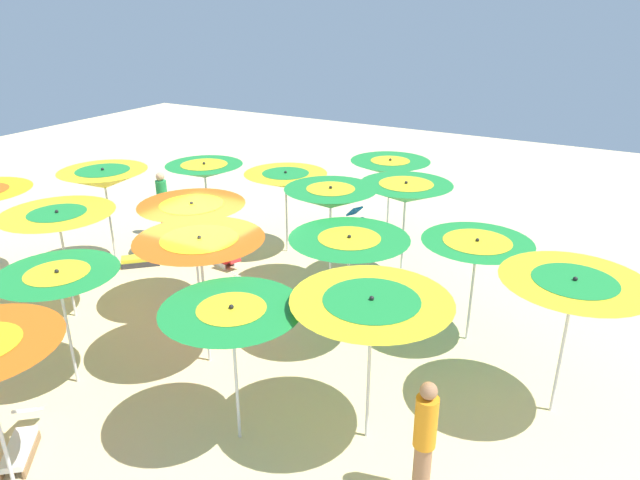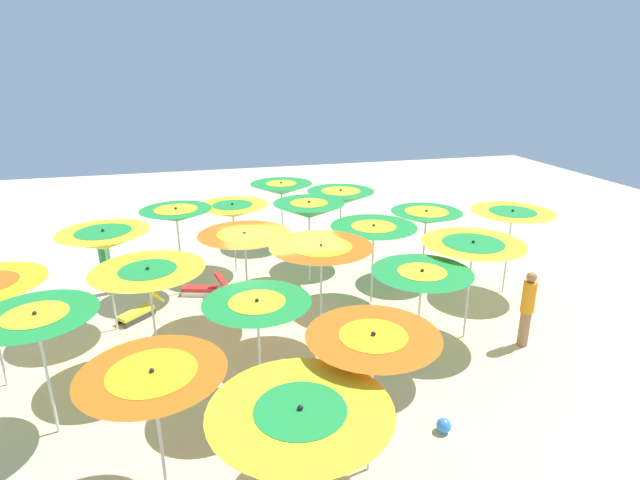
{
  "view_description": "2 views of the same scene",
  "coord_description": "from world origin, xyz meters",
  "px_view_note": "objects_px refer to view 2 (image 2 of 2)",
  "views": [
    {
      "loc": [
        7.87,
        6.91,
        6.2
      ],
      "look_at": [
        -1.81,
        1.52,
        1.58
      ],
      "focal_mm": 32.36,
      "sensor_mm": 36.0,
      "label": 1
    },
    {
      "loc": [
        10.8,
        -1.89,
        6.14
      ],
      "look_at": [
        -2.03,
        1.46,
        1.52
      ],
      "focal_mm": 28.45,
      "sensor_mm": 36.0,
      "label": 2
    }
  ],
  "objects_px": {
    "beach_umbrella_2": "(176,215)",
    "lounger_0": "(258,307)",
    "beach_umbrella_16": "(473,249)",
    "beachgoer_1": "(527,307)",
    "beach_umbrella_0": "(281,189)",
    "beach_umbrella_6": "(309,210)",
    "beach_umbrella_8": "(149,277)",
    "beach_umbrella_17": "(421,281)",
    "beach_umbrella_19": "(300,421)",
    "lounger_4": "(262,238)",
    "beach_umbrella_5": "(341,197)",
    "beach_umbrella_7": "(245,241)",
    "beach_umbrella_14": "(153,383)",
    "lounger_2": "(204,288)",
    "beach_umbrella_3": "(104,240)",
    "beachgoer_0": "(105,261)",
    "beach_umbrella_10": "(426,217)",
    "lounger_1": "(320,442)",
    "beach_umbrella_12": "(321,254)",
    "beach_umbrella_18": "(373,347)",
    "beach_umbrella_9": "(37,326)",
    "beach_umbrella_13": "(257,311)",
    "beach_umbrella_11": "(374,233)",
    "beach_umbrella_1": "(233,211)",
    "lounger_3": "(139,310)",
    "beach_umbrella_15": "(512,217)"
  },
  "relations": [
    {
      "from": "beach_umbrella_10",
      "to": "beach_umbrella_5",
      "type": "bearing_deg",
      "value": -129.52
    },
    {
      "from": "beach_umbrella_16",
      "to": "beachgoer_1",
      "type": "relative_size",
      "value": 1.34
    },
    {
      "from": "beach_umbrella_5",
      "to": "beach_umbrella_17",
      "type": "relative_size",
      "value": 1.08
    },
    {
      "from": "beach_umbrella_5",
      "to": "beach_umbrella_3",
      "type": "bearing_deg",
      "value": -67.15
    },
    {
      "from": "beach_umbrella_3",
      "to": "beach_umbrella_16",
      "type": "bearing_deg",
      "value": 72.97
    },
    {
      "from": "beach_umbrella_18",
      "to": "beach_umbrella_14",
      "type": "bearing_deg",
      "value": -94.15
    },
    {
      "from": "beach_umbrella_17",
      "to": "beachgoer_0",
      "type": "relative_size",
      "value": 1.25
    },
    {
      "from": "beach_umbrella_7",
      "to": "beach_umbrella_19",
      "type": "xyz_separation_m",
      "value": [
        6.41,
        -0.08,
        -0.12
      ]
    },
    {
      "from": "beach_umbrella_0",
      "to": "beach_umbrella_6",
      "type": "distance_m",
      "value": 3.67
    },
    {
      "from": "beach_umbrella_0",
      "to": "beach_umbrella_15",
      "type": "height_order",
      "value": "beach_umbrella_15"
    },
    {
      "from": "beach_umbrella_11",
      "to": "beach_umbrella_3",
      "type": "bearing_deg",
      "value": -91.27
    },
    {
      "from": "beach_umbrella_13",
      "to": "beach_umbrella_2",
      "type": "bearing_deg",
      "value": -165.39
    },
    {
      "from": "beach_umbrella_8",
      "to": "beach_umbrella_11",
      "type": "bearing_deg",
      "value": 110.0
    },
    {
      "from": "beach_umbrella_2",
      "to": "beach_umbrella_3",
      "type": "bearing_deg",
      "value": -42.34
    },
    {
      "from": "beach_umbrella_8",
      "to": "beach_umbrella_14",
      "type": "bearing_deg",
      "value": 3.9
    },
    {
      "from": "beach_umbrella_3",
      "to": "lounger_0",
      "type": "distance_m",
      "value": 4.05
    },
    {
      "from": "beachgoer_0",
      "to": "lounger_2",
      "type": "bearing_deg",
      "value": 160.57
    },
    {
      "from": "beach_umbrella_14",
      "to": "beach_umbrella_17",
      "type": "xyz_separation_m",
      "value": [
        -2.19,
        5.02,
        0.02
      ]
    },
    {
      "from": "beach_umbrella_18",
      "to": "beach_umbrella_9",
      "type": "bearing_deg",
      "value": -113.87
    },
    {
      "from": "beach_umbrella_13",
      "to": "beachgoer_1",
      "type": "relative_size",
      "value": 1.2
    },
    {
      "from": "beach_umbrella_7",
      "to": "beach_umbrella_11",
      "type": "xyz_separation_m",
      "value": [
        -0.4,
        3.38,
        -0.21
      ]
    },
    {
      "from": "beach_umbrella_1",
      "to": "lounger_1",
      "type": "distance_m",
      "value": 8.44
    },
    {
      "from": "beach_umbrella_18",
      "to": "beach_umbrella_3",
      "type": "bearing_deg",
      "value": -142.94
    },
    {
      "from": "beach_umbrella_14",
      "to": "beach_umbrella_2",
      "type": "bearing_deg",
      "value": 177.82
    },
    {
      "from": "beach_umbrella_0",
      "to": "beach_umbrella_12",
      "type": "height_order",
      "value": "beach_umbrella_12"
    },
    {
      "from": "lounger_3",
      "to": "beach_umbrella_2",
      "type": "bearing_deg",
      "value": -174.41
    },
    {
      "from": "beach_umbrella_10",
      "to": "lounger_1",
      "type": "relative_size",
      "value": 1.81
    },
    {
      "from": "beach_umbrella_11",
      "to": "beach_umbrella_16",
      "type": "bearing_deg",
      "value": 32.78
    },
    {
      "from": "beach_umbrella_10",
      "to": "beach_umbrella_16",
      "type": "relative_size",
      "value": 0.89
    },
    {
      "from": "beach_umbrella_8",
      "to": "lounger_0",
      "type": "relative_size",
      "value": 2.0
    },
    {
      "from": "beach_umbrella_8",
      "to": "beach_umbrella_17",
      "type": "xyz_separation_m",
      "value": [
        1.29,
        5.26,
        -0.12
      ]
    },
    {
      "from": "beach_umbrella_12",
      "to": "beach_umbrella_19",
      "type": "relative_size",
      "value": 1.09
    },
    {
      "from": "lounger_4",
      "to": "beachgoer_0",
      "type": "relative_size",
      "value": 0.75
    },
    {
      "from": "beach_umbrella_18",
      "to": "beachgoer_0",
      "type": "height_order",
      "value": "beach_umbrella_18"
    },
    {
      "from": "beach_umbrella_2",
      "to": "lounger_0",
      "type": "bearing_deg",
      "value": 45.47
    },
    {
      "from": "beach_umbrella_6",
      "to": "beach_umbrella_13",
      "type": "xyz_separation_m",
      "value": [
        5.26,
        -2.22,
        -0.29
      ]
    },
    {
      "from": "beach_umbrella_12",
      "to": "beach_umbrella_14",
      "type": "bearing_deg",
      "value": -42.9
    },
    {
      "from": "beach_umbrella_3",
      "to": "beach_umbrella_7",
      "type": "relative_size",
      "value": 1.06
    },
    {
      "from": "lounger_0",
      "to": "beach_umbrella_1",
      "type": "bearing_deg",
      "value": -157.29
    },
    {
      "from": "beach_umbrella_2",
      "to": "beach_umbrella_16",
      "type": "bearing_deg",
      "value": 56.86
    },
    {
      "from": "beach_umbrella_12",
      "to": "lounger_4",
      "type": "xyz_separation_m",
      "value": [
        -7.46,
        -0.25,
        -2.08
      ]
    },
    {
      "from": "beach_umbrella_16",
      "to": "lounger_1",
      "type": "height_order",
      "value": "beach_umbrella_16"
    },
    {
      "from": "beach_umbrella_18",
      "to": "lounger_1",
      "type": "relative_size",
      "value": 2.09
    },
    {
      "from": "beach_umbrella_14",
      "to": "lounger_2",
      "type": "relative_size",
      "value": 1.71
    },
    {
      "from": "beach_umbrella_2",
      "to": "beach_umbrella_7",
      "type": "distance_m",
      "value": 2.78
    },
    {
      "from": "beach_umbrella_6",
      "to": "beach_umbrella_17",
      "type": "xyz_separation_m",
      "value": [
        5.0,
        1.11,
        -0.18
      ]
    },
    {
      "from": "beach_umbrella_19",
      "to": "lounger_4",
      "type": "bearing_deg",
      "value": 174.02
    },
    {
      "from": "lounger_3",
      "to": "beach_umbrella_0",
      "type": "bearing_deg",
      "value": -177.61
    },
    {
      "from": "beach_umbrella_5",
      "to": "beachgoer_1",
      "type": "bearing_deg",
      "value": 24.07
    },
    {
      "from": "beach_umbrella_1",
      "to": "lounger_3",
      "type": "bearing_deg",
      "value": -47.35
    }
  ]
}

